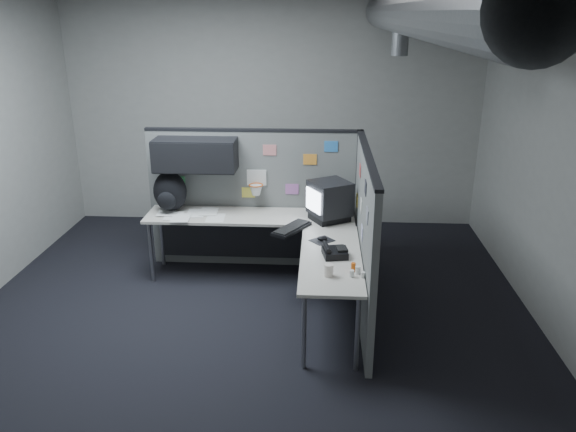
# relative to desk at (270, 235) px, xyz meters

# --- Properties ---
(room) EXTENTS (5.62, 5.62, 3.22)m
(room) POSITION_rel_desk_xyz_m (0.41, -0.70, 1.48)
(room) COLOR black
(room) RESTS_ON ground
(partition_back) EXTENTS (2.44, 0.42, 1.63)m
(partition_back) POSITION_rel_desk_xyz_m (-0.40, 0.53, 0.38)
(partition_back) COLOR slate
(partition_back) RESTS_ON ground
(partition_right) EXTENTS (0.07, 2.23, 1.63)m
(partition_right) POSITION_rel_desk_xyz_m (0.95, -0.49, 0.21)
(partition_right) COLOR slate
(partition_right) RESTS_ON ground
(desk) EXTENTS (2.31, 2.11, 0.73)m
(desk) POSITION_rel_desk_xyz_m (0.00, 0.00, 0.00)
(desk) COLOR beige
(desk) RESTS_ON ground
(monitor) EXTENTS (0.52, 0.52, 0.43)m
(monitor) POSITION_rel_desk_xyz_m (0.63, 0.17, 0.34)
(monitor) COLOR black
(monitor) RESTS_ON desk
(keyboard) EXTENTS (0.41, 0.52, 0.04)m
(keyboard) POSITION_rel_desk_xyz_m (0.24, -0.15, 0.14)
(keyboard) COLOR black
(keyboard) RESTS_ON desk
(mouse) EXTENTS (0.27, 0.26, 0.05)m
(mouse) POSITION_rel_desk_xyz_m (0.55, -0.42, 0.13)
(mouse) COLOR black
(mouse) RESTS_ON desk
(phone) EXTENTS (0.25, 0.27, 0.11)m
(phone) POSITION_rel_desk_xyz_m (0.66, -0.78, 0.16)
(phone) COLOR black
(phone) RESTS_ON desk
(bottles) EXTENTS (0.14, 0.16, 0.08)m
(bottles) POSITION_rel_desk_xyz_m (0.84, -1.15, 0.15)
(bottles) COLOR silver
(bottles) RESTS_ON desk
(cup) EXTENTS (0.10, 0.10, 0.11)m
(cup) POSITION_rel_desk_xyz_m (0.61, -1.20, 0.17)
(cup) COLOR silver
(cup) RESTS_ON desk
(papers) EXTENTS (0.78, 0.52, 0.02)m
(papers) POSITION_rel_desk_xyz_m (-0.90, 0.23, 0.13)
(papers) COLOR white
(papers) RESTS_ON desk
(backpack) EXTENTS (0.45, 0.44, 0.46)m
(backpack) POSITION_rel_desk_xyz_m (-1.15, 0.36, 0.34)
(backpack) COLOR black
(backpack) RESTS_ON desk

